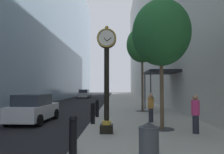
% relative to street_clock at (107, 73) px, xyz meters
% --- Properties ---
extents(ground_plane, '(110.00, 110.00, 0.00)m').
position_rel_street_clock_xyz_m(ground_plane, '(-1.04, 20.22, -2.69)').
color(ground_plane, black).
rests_on(ground_plane, ground).
extents(sidewalk_right, '(6.35, 80.00, 0.14)m').
position_rel_street_clock_xyz_m(sidewalk_right, '(2.14, 23.22, -2.62)').
color(sidewalk_right, '#9E998E').
rests_on(sidewalk_right, ground).
extents(building_block_left, '(9.00, 80.00, 27.90)m').
position_rel_street_clock_xyz_m(building_block_left, '(-13.15, 23.22, 11.26)').
color(building_block_left, '#849EB2').
rests_on(building_block_left, ground).
extents(building_block_right, '(9.00, 80.00, 27.83)m').
position_rel_street_clock_xyz_m(building_block_right, '(9.81, 23.22, 11.23)').
color(building_block_right, '#B7B2A8').
rests_on(building_block_right, ground).
extents(street_clock, '(0.84, 0.55, 4.64)m').
position_rel_street_clock_xyz_m(street_clock, '(0.00, 0.00, 0.00)').
color(street_clock, black).
rests_on(street_clock, sidewalk_right).
extents(bollard_nearest, '(0.25, 0.25, 1.15)m').
position_rel_street_clock_xyz_m(bollard_nearest, '(-0.84, -2.93, -1.95)').
color(bollard_nearest, black).
rests_on(bollard_nearest, sidewalk_right).
extents(bollard_third, '(0.25, 0.25, 1.15)m').
position_rel_street_clock_xyz_m(bollard_third, '(-0.84, 2.22, -1.95)').
color(bollard_third, black).
rests_on(bollard_third, sidewalk_right).
extents(bollard_fourth, '(0.25, 0.25, 1.15)m').
position_rel_street_clock_xyz_m(bollard_fourth, '(-0.84, 4.79, -1.95)').
color(bollard_fourth, black).
rests_on(bollard_fourth, sidewalk_right).
extents(street_tree_near, '(2.74, 2.74, 6.10)m').
position_rel_street_clock_xyz_m(street_tree_near, '(2.55, 0.85, 1.96)').
color(street_tree_near, '#333335').
rests_on(street_tree_near, sidewalk_right).
extents(street_tree_mid_near, '(2.57, 2.57, 6.94)m').
position_rel_street_clock_xyz_m(street_tree_mid_near, '(2.55, 8.18, 2.88)').
color(street_tree_mid_near, '#333335').
rests_on(street_tree_mid_near, sidewalk_right).
extents(trash_bin, '(0.53, 0.53, 1.05)m').
position_rel_street_clock_xyz_m(trash_bin, '(1.26, -3.55, -2.01)').
color(trash_bin, '#383D42').
rests_on(trash_bin, sidewalk_right).
extents(pedestrian_walking, '(0.37, 0.47, 1.63)m').
position_rel_street_clock_xyz_m(pedestrian_walking, '(2.35, 2.83, -1.69)').
color(pedestrian_walking, '#23232D').
rests_on(pedestrian_walking, sidewalk_right).
extents(pedestrian_by_clock, '(0.45, 0.45, 1.63)m').
position_rel_street_clock_xyz_m(pedestrian_by_clock, '(3.77, -0.03, -1.69)').
color(pedestrian_by_clock, '#23232D').
rests_on(pedestrian_by_clock, sidewalk_right).
extents(storefront_awning, '(2.40, 3.60, 3.30)m').
position_rel_street_clock_xyz_m(storefront_awning, '(4.07, 8.38, 0.59)').
color(storefront_awning, black).
rests_on(storefront_awning, sidewalk_right).
extents(car_silver_near, '(2.18, 4.14, 1.65)m').
position_rel_street_clock_xyz_m(car_silver_near, '(-5.80, 31.54, -1.89)').
color(car_silver_near, '#B7BABF').
rests_on(car_silver_near, ground).
extents(car_white_mid, '(2.09, 4.11, 1.66)m').
position_rel_street_clock_xyz_m(car_white_mid, '(-4.52, 3.47, -1.88)').
color(car_white_mid, silver).
rests_on(car_white_mid, ground).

